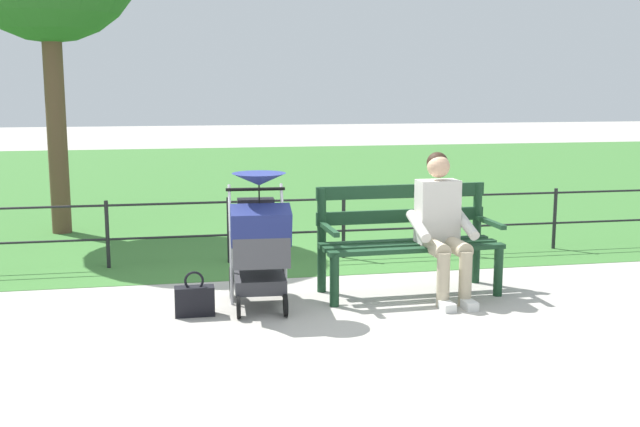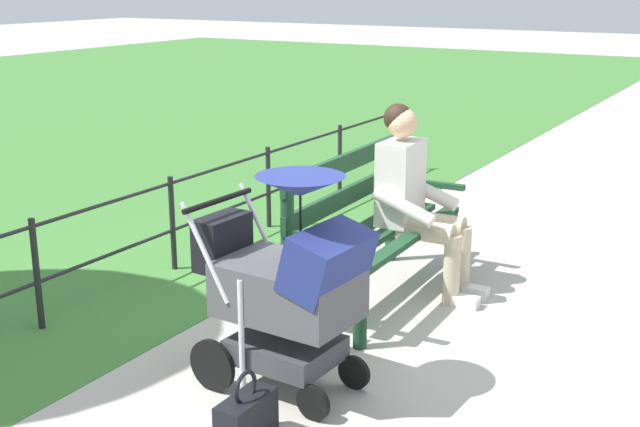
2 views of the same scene
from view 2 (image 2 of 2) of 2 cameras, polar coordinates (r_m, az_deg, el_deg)
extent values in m
plane|color=#ADA89E|center=(4.82, -0.38, -9.27)|extent=(60.00, 60.00, 0.00)
cube|color=#193D23|center=(5.45, 2.71, -1.18)|extent=(1.60, 0.15, 0.04)
cube|color=#193D23|center=(5.38, 4.44, -1.45)|extent=(1.60, 0.15, 0.04)
cube|color=#193D23|center=(5.31, 6.20, -1.73)|extent=(1.60, 0.15, 0.04)
cube|color=#193D23|center=(5.43, 1.80, 1.18)|extent=(1.60, 0.09, 0.12)
cube|color=#193D23|center=(5.38, 1.82, 3.55)|extent=(1.60, 0.09, 0.12)
cylinder|color=#193D23|center=(6.04, 9.08, -1.88)|extent=(0.08, 0.08, 0.45)
cylinder|color=#193D23|center=(6.14, 4.97, 0.99)|extent=(0.08, 0.08, 0.95)
cube|color=#193D23|center=(5.99, 7.45, 2.08)|extent=(0.07, 0.56, 0.04)
cylinder|color=#193D23|center=(4.73, 2.80, -6.80)|extent=(0.08, 0.08, 0.45)
cylinder|color=#193D23|center=(4.86, -2.26, -3.03)|extent=(0.08, 0.08, 0.95)
cube|color=#193D23|center=(4.68, 0.67, -1.77)|extent=(0.07, 0.56, 0.04)
cylinder|color=tan|center=(5.59, 8.00, -0.68)|extent=(0.15, 0.40, 0.14)
cylinder|color=tan|center=(5.41, 7.24, -1.21)|extent=(0.15, 0.40, 0.14)
cylinder|color=tan|center=(5.59, 9.82, -3.27)|extent=(0.11, 0.11, 0.47)
cylinder|color=tan|center=(5.42, 9.12, -3.89)|extent=(0.11, 0.11, 0.47)
cube|color=silver|center=(5.64, 10.50, -5.31)|extent=(0.11, 0.22, 0.07)
cube|color=silver|center=(5.46, 9.82, -5.99)|extent=(0.11, 0.22, 0.07)
cube|color=beige|center=(5.50, 5.60, 2.17)|extent=(0.37, 0.23, 0.56)
cylinder|color=beige|center=(5.68, 7.57, 1.50)|extent=(0.10, 0.43, 0.23)
cylinder|color=beige|center=(5.29, 5.82, 0.46)|extent=(0.10, 0.43, 0.23)
sphere|color=tan|center=(5.42, 5.71, 6.28)|extent=(0.20, 0.20, 0.20)
sphere|color=black|center=(5.43, 5.43, 6.62)|extent=(0.19, 0.19, 0.19)
cylinder|color=black|center=(4.66, -3.74, -8.36)|extent=(0.04, 0.28, 0.28)
cylinder|color=black|center=(4.34, -7.48, -10.39)|extent=(0.04, 0.28, 0.28)
cylinder|color=black|center=(4.34, 2.38, -10.95)|extent=(0.04, 0.18, 0.18)
cylinder|color=black|center=(4.06, -0.48, -12.99)|extent=(0.04, 0.18, 0.18)
cube|color=#38383D|center=(4.29, -2.41, -9.36)|extent=(0.45, 0.54, 0.12)
cylinder|color=silver|center=(4.47, -1.73, -6.80)|extent=(0.03, 0.03, 0.65)
cylinder|color=silver|center=(4.14, -5.45, -8.83)|extent=(0.03, 0.03, 0.65)
cube|color=#47474C|center=(4.15, -2.24, -5.31)|extent=(0.49, 0.70, 0.28)
cube|color=navy|center=(3.96, 0.56, -3.32)|extent=(0.49, 0.33, 0.33)
cylinder|color=black|center=(4.29, -7.07, 0.90)|extent=(0.52, 0.06, 0.03)
cylinder|color=silver|center=(4.45, -4.09, -1.13)|extent=(0.04, 0.30, 0.49)
cylinder|color=silver|center=(4.12, -7.99, -2.69)|extent=(0.04, 0.30, 0.49)
cone|color=navy|center=(3.94, -1.38, 1.92)|extent=(0.46, 0.46, 0.10)
cylinder|color=black|center=(3.99, -1.36, -0.59)|extent=(0.01, 0.01, 0.30)
cube|color=black|center=(4.34, -6.77, -1.95)|extent=(0.33, 0.18, 0.28)
cube|color=black|center=(3.87, -5.12, -14.14)|extent=(0.32, 0.14, 0.24)
torus|color=black|center=(3.79, -5.18, -11.91)|extent=(0.16, 0.02, 0.16)
cylinder|color=black|center=(9.08, 5.22, 5.09)|extent=(0.04, 0.04, 0.70)
cylinder|color=black|center=(8.00, 1.38, 3.67)|extent=(0.04, 0.04, 0.70)
cylinder|color=black|center=(6.98, -3.60, 1.81)|extent=(0.04, 0.04, 0.70)
cylinder|color=black|center=(6.04, -10.19, -0.69)|extent=(0.04, 0.04, 0.70)
cylinder|color=black|center=(5.22, -19.03, -4.02)|extent=(0.04, 0.04, 0.70)
cylinder|color=black|center=(5.53, -14.49, 0.72)|extent=(8.64, 0.02, 0.02)
cylinder|color=black|center=(5.62, -14.25, -2.73)|extent=(8.64, 0.02, 0.02)
camera|label=1|loc=(4.87, 88.50, -2.10)|focal=43.17mm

